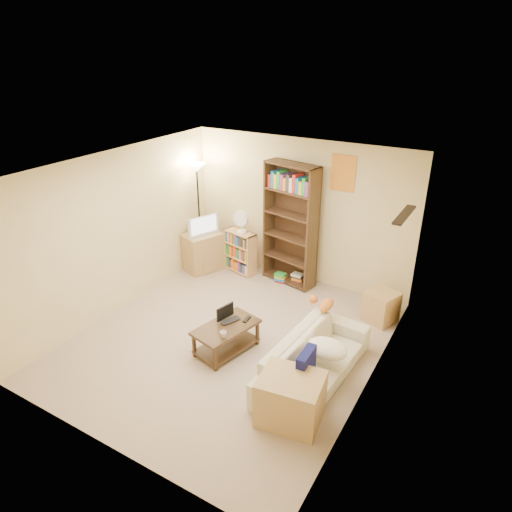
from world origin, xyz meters
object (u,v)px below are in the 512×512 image
at_px(television, 202,225).
at_px(coffee_table, 226,335).
at_px(laptop, 232,322).
at_px(end_cabinet, 291,399).
at_px(mug, 223,334).
at_px(tall_bookshelf, 290,222).
at_px(tabby_cat, 324,304).
at_px(side_table, 381,306).
at_px(desk_fan, 241,221).
at_px(floor_lamp, 198,186).
at_px(sofa, 314,360).
at_px(short_bookshelf, 241,252).
at_px(tv_stand, 203,252).

bearing_deg(television, coffee_table, -114.44).
distance_m(laptop, end_cabinet, 1.53).
xyz_separation_m(mug, tall_bookshelf, (-0.27, 2.47, 0.68)).
relative_size(tabby_cat, mug, 3.73).
height_order(laptop, side_table, side_table).
height_order(mug, desk_fan, desk_fan).
bearing_deg(mug, floor_lamp, 132.00).
distance_m(mug, end_cabinet, 1.31).
bearing_deg(sofa, tall_bookshelf, 37.15).
bearing_deg(floor_lamp, end_cabinet, -39.98).
distance_m(desk_fan, floor_lamp, 1.01).
xyz_separation_m(coffee_table, television, (-1.76, 1.87, 0.64)).
bearing_deg(desk_fan, floor_lamp, -174.67).
relative_size(floor_lamp, side_table, 4.04).
relative_size(television, tall_bookshelf, 0.29).
bearing_deg(short_bookshelf, end_cabinet, -35.82).
xyz_separation_m(tabby_cat, tall_bookshelf, (-1.23, 1.41, 0.49)).
distance_m(sofa, coffee_table, 1.27).
bearing_deg(mug, side_table, 53.70).
relative_size(floor_lamp, end_cabinet, 2.85).
distance_m(short_bookshelf, floor_lamp, 1.42).
height_order(tall_bookshelf, short_bookshelf, tall_bookshelf).
relative_size(tabby_cat, television, 0.72).
height_order(television, end_cabinet, television).
bearing_deg(mug, short_bookshelf, 117.13).
bearing_deg(side_table, television, 179.03).
bearing_deg(desk_fan, coffee_table, -63.25).
xyz_separation_m(floor_lamp, end_cabinet, (3.23, -2.71, -1.28)).
xyz_separation_m(tabby_cat, desk_fan, (-2.12, 1.26, 0.39)).
bearing_deg(mug, tall_bookshelf, 96.33).
bearing_deg(tall_bookshelf, tv_stand, -154.91).
bearing_deg(tabby_cat, side_table, 60.93).
xyz_separation_m(tall_bookshelf, side_table, (1.78, -0.42, -0.88)).
height_order(short_bookshelf, desk_fan, desk_fan).
distance_m(tv_stand, desk_fan, 1.00).
xyz_separation_m(tv_stand, end_cabinet, (3.08, -2.57, -0.07)).
bearing_deg(television, floor_lamp, 69.74).
xyz_separation_m(laptop, television, (-1.78, 1.76, 0.48)).
bearing_deg(floor_lamp, side_table, -3.17).
height_order(tv_stand, television, television).
bearing_deg(end_cabinet, tall_bookshelf, 116.82).
distance_m(tabby_cat, laptop, 1.29).
bearing_deg(desk_fan, television, -162.81).
bearing_deg(tabby_cat, television, 159.78).
xyz_separation_m(mug, end_cabinet, (1.21, -0.46, -0.16)).
height_order(coffee_table, short_bookshelf, short_bookshelf).
height_order(tv_stand, tall_bookshelf, tall_bookshelf).
bearing_deg(laptop, mug, -141.34).
bearing_deg(side_table, end_cabinet, -96.66).
distance_m(laptop, short_bookshelf, 2.31).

